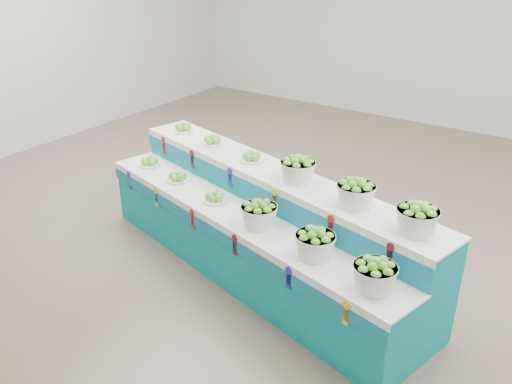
{
  "coord_description": "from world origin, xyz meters",
  "views": [
    {
      "loc": [
        2.62,
        -4.53,
        3.08
      ],
      "look_at": [
        -0.01,
        -0.7,
        0.87
      ],
      "focal_mm": 37.59,
      "sensor_mm": 36.0,
      "label": 1
    }
  ],
  "objects_px": {
    "basket_lower_left": "(259,214)",
    "plate_upper_mid": "(212,140)",
    "display_stand": "(256,225)",
    "basket_upper_right": "(417,218)"
  },
  "relations": [
    {
      "from": "display_stand",
      "to": "basket_upper_right",
      "type": "height_order",
      "value": "basket_upper_right"
    },
    {
      "from": "display_stand",
      "to": "basket_lower_left",
      "type": "relative_size",
      "value": 11.69
    },
    {
      "from": "basket_lower_left",
      "to": "basket_upper_right",
      "type": "distance_m",
      "value": 1.4
    },
    {
      "from": "display_stand",
      "to": "plate_upper_mid",
      "type": "relative_size",
      "value": 16.06
    },
    {
      "from": "basket_lower_left",
      "to": "basket_upper_right",
      "type": "height_order",
      "value": "basket_upper_right"
    },
    {
      "from": "basket_upper_right",
      "to": "display_stand",
      "type": "bearing_deg",
      "value": 174.39
    },
    {
      "from": "display_stand",
      "to": "plate_upper_mid",
      "type": "distance_m",
      "value": 1.17
    },
    {
      "from": "display_stand",
      "to": "basket_upper_right",
      "type": "xyz_separation_m",
      "value": [
        1.61,
        -0.16,
        0.63
      ]
    },
    {
      "from": "basket_lower_left",
      "to": "plate_upper_mid",
      "type": "height_order",
      "value": "plate_upper_mid"
    },
    {
      "from": "display_stand",
      "to": "basket_lower_left",
      "type": "height_order",
      "value": "display_stand"
    }
  ]
}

